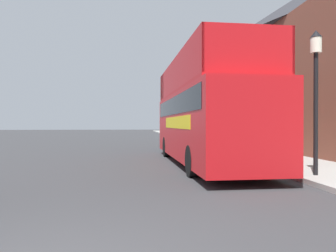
% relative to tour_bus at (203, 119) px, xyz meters
% --- Properties ---
extents(ground_plane, '(144.00, 144.00, 0.00)m').
position_rel_tour_bus_xyz_m(ground_plane, '(-3.92, 11.10, -1.87)').
color(ground_plane, '#333335').
extents(sidewalk, '(3.29, 108.00, 0.14)m').
position_rel_tour_bus_xyz_m(sidewalk, '(3.45, 8.10, -1.80)').
color(sidewalk, '#999993').
rests_on(sidewalk, ground_plane).
extents(brick_terrace_rear, '(6.00, 18.51, 10.12)m').
position_rel_tour_bus_xyz_m(brick_terrace_rear, '(8.10, 6.73, 3.19)').
color(brick_terrace_rear, brown).
rests_on(brick_terrace_rear, ground_plane).
extents(tour_bus, '(2.74, 10.75, 4.25)m').
position_rel_tour_bus_xyz_m(tour_bus, '(0.00, 0.00, 0.00)').
color(tour_bus, red).
rests_on(tour_bus, ground_plane).
extents(parked_car_ahead_of_bus, '(2.05, 4.46, 1.43)m').
position_rel_tour_bus_xyz_m(parked_car_ahead_of_bus, '(0.64, 7.34, -1.19)').
color(parked_car_ahead_of_bus, navy).
rests_on(parked_car_ahead_of_bus, ground_plane).
extents(lamp_post_nearest, '(0.35, 0.35, 4.28)m').
position_rel_tour_bus_xyz_m(lamp_post_nearest, '(2.47, -4.16, 1.25)').
color(lamp_post_nearest, black).
rests_on(lamp_post_nearest, sidewalk).
extents(lamp_post_second, '(0.35, 0.35, 4.85)m').
position_rel_tour_bus_xyz_m(lamp_post_second, '(2.47, 2.94, 1.60)').
color(lamp_post_second, black).
rests_on(lamp_post_second, sidewalk).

